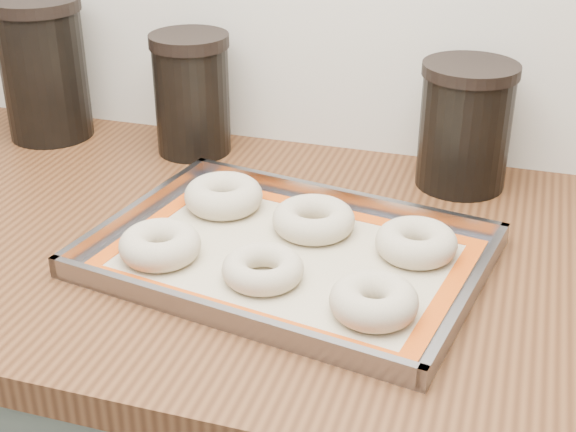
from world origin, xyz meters
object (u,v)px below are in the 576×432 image
(bagel_back_right, at_px, (416,242))
(canister_left, at_px, (44,69))
(bagel_front_right, at_px, (374,301))
(baking_tray, at_px, (288,254))
(bagel_front_left, at_px, (160,245))
(bagel_back_left, at_px, (224,196))
(canister_mid, at_px, (192,94))
(bagel_back_mid, at_px, (314,219))
(canister_right, at_px, (465,125))
(bagel_front_mid, at_px, (263,269))

(bagel_back_right, height_order, canister_left, canister_left)
(bagel_front_right, xyz_separation_m, canister_left, (-0.63, 0.37, 0.09))
(baking_tray, distance_m, bagel_front_left, 0.16)
(bagel_front_right, bearing_deg, bagel_back_left, 142.42)
(canister_mid, bearing_deg, bagel_back_right, -31.01)
(bagel_back_mid, distance_m, bagel_back_right, 0.14)
(baking_tray, relative_size, bagel_front_left, 5.11)
(bagel_front_right, distance_m, canister_mid, 0.53)
(bagel_front_left, height_order, canister_mid, canister_mid)
(baking_tray, xyz_separation_m, canister_left, (-0.50, 0.28, 0.11))
(baking_tray, relative_size, canister_right, 2.81)
(bagel_front_right, relative_size, bagel_back_mid, 0.91)
(bagel_front_right, bearing_deg, canister_left, 149.43)
(bagel_front_mid, height_order, canister_mid, canister_mid)
(canister_left, bearing_deg, bagel_front_mid, -34.64)
(baking_tray, height_order, bagel_front_mid, bagel_front_mid)
(baking_tray, bearing_deg, canister_right, 58.24)
(baking_tray, distance_m, canister_mid, 0.39)
(baking_tray, relative_size, bagel_front_mid, 5.34)
(canister_right, bearing_deg, bagel_back_mid, -127.55)
(bagel_front_left, xyz_separation_m, canister_mid, (-0.10, 0.34, 0.07))
(canister_mid, distance_m, canister_right, 0.42)
(baking_tray, xyz_separation_m, bagel_back_right, (0.15, 0.05, 0.02))
(bagel_front_mid, height_order, bagel_back_mid, bagel_back_mid)
(baking_tray, relative_size, bagel_back_left, 4.78)
(canister_left, bearing_deg, bagel_back_right, -19.35)
(bagel_front_mid, relative_size, canister_right, 0.53)
(bagel_back_mid, distance_m, canister_right, 0.28)
(bagel_front_mid, distance_m, canister_right, 0.40)
(bagel_front_mid, distance_m, bagel_back_mid, 0.13)
(bagel_front_mid, distance_m, bagel_back_left, 0.19)
(canister_right, bearing_deg, bagel_back_left, -148.07)
(baking_tray, height_order, bagel_front_left, bagel_front_left)
(bagel_front_left, bearing_deg, bagel_back_left, 80.43)
(bagel_back_left, height_order, bagel_back_right, bagel_back_left)
(bagel_front_left, xyz_separation_m, bagel_back_right, (0.30, 0.10, -0.00))
(bagel_back_mid, bearing_deg, baking_tray, -99.83)
(bagel_front_left, distance_m, canister_left, 0.49)
(bagel_back_left, bearing_deg, bagel_front_right, -37.58)
(bagel_back_left, relative_size, bagel_back_right, 1.07)
(baking_tray, xyz_separation_m, bagel_front_left, (-0.15, -0.05, 0.02))
(bagel_back_left, distance_m, bagel_back_mid, 0.14)
(baking_tray, xyz_separation_m, bagel_back_left, (-0.12, 0.10, 0.02))
(bagel_front_left, relative_size, bagel_back_mid, 0.93)
(bagel_front_left, bearing_deg, bagel_front_mid, -4.76)
(bagel_front_mid, bearing_deg, bagel_back_right, 34.45)
(bagel_back_right, bearing_deg, bagel_front_left, -161.55)
(bagel_front_mid, xyz_separation_m, bagel_front_right, (0.14, -0.03, 0.00))
(bagel_front_right, height_order, canister_right, canister_right)
(bagel_front_left, bearing_deg, bagel_back_mid, 37.19)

